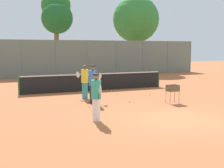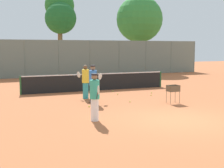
# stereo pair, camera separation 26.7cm
# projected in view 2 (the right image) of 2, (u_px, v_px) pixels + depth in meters

# --- Properties ---
(ground_plane) EXTENTS (80.00, 80.00, 0.00)m
(ground_plane) POSITION_uv_depth(u_px,v_px,m) (179.00, 120.00, 11.51)
(ground_plane) COLOR #B26038
(tennis_net) EXTENTS (9.35, 0.10, 1.07)m
(tennis_net) POSITION_uv_depth(u_px,v_px,m) (97.00, 82.00, 19.48)
(tennis_net) COLOR #26592D
(tennis_net) RESTS_ON ground_plane
(back_fence) EXTENTS (30.54, 0.08, 3.38)m
(back_fence) POSITION_uv_depth(u_px,v_px,m) (59.00, 58.00, 28.64)
(back_fence) COLOR slate
(back_fence) RESTS_ON ground_plane
(tree_0) EXTENTS (3.28, 3.28, 7.39)m
(tree_0) POSITION_uv_depth(u_px,v_px,m) (61.00, 18.00, 32.54)
(tree_0) COLOR brown
(tree_0) RESTS_ON ground_plane
(tree_1) EXTENTS (3.17, 3.17, 8.82)m
(tree_1) POSITION_uv_depth(u_px,v_px,m) (60.00, 7.00, 33.76)
(tree_1) COLOR brown
(tree_1) RESTS_ON ground_plane
(tree_3) EXTENTS (5.05, 5.05, 8.30)m
(tree_3) POSITION_uv_depth(u_px,v_px,m) (139.00, 19.00, 34.04)
(tree_3) COLOR brown
(tree_3) RESTS_ON ground_plane
(player_white_outfit) EXTENTS (0.50, 0.87, 1.77)m
(player_white_outfit) POSITION_uv_depth(u_px,v_px,m) (85.00, 81.00, 16.35)
(player_white_outfit) COLOR teal
(player_white_outfit) RESTS_ON ground_plane
(player_red_cap) EXTENTS (0.36, 0.92, 1.74)m
(player_red_cap) POSITION_uv_depth(u_px,v_px,m) (95.00, 96.00, 11.33)
(player_red_cap) COLOR white
(player_red_cap) RESTS_ON ground_plane
(player_yellow_shirt) EXTENTS (0.85, 0.59, 1.83)m
(player_yellow_shirt) POSITION_uv_depth(u_px,v_px,m) (93.00, 84.00, 14.98)
(player_yellow_shirt) COLOR #26262D
(player_yellow_shirt) RESTS_ON ground_plane
(ball_cart) EXTENTS (0.56, 0.41, 0.88)m
(ball_cart) POSITION_uv_depth(u_px,v_px,m) (173.00, 90.00, 14.99)
(ball_cart) COLOR brown
(ball_cart) RESTS_ON ground_plane
(tennis_ball_0) EXTENTS (0.07, 0.07, 0.07)m
(tennis_ball_0) POSITION_uv_depth(u_px,v_px,m) (130.00, 102.00, 15.29)
(tennis_ball_0) COLOR #D1E54C
(tennis_ball_0) RESTS_ON ground_plane
(tennis_ball_1) EXTENTS (0.07, 0.07, 0.07)m
(tennis_ball_1) POSITION_uv_depth(u_px,v_px,m) (113.00, 91.00, 18.99)
(tennis_ball_1) COLOR #D1E54C
(tennis_ball_1) RESTS_ON ground_plane
(tennis_ball_2) EXTENTS (0.07, 0.07, 0.07)m
(tennis_ball_2) POSITION_uv_depth(u_px,v_px,m) (151.00, 95.00, 17.43)
(tennis_ball_2) COLOR #D1E54C
(tennis_ball_2) RESTS_ON ground_plane
(tennis_ball_3) EXTENTS (0.07, 0.07, 0.07)m
(tennis_ball_3) POSITION_uv_depth(u_px,v_px,m) (89.00, 106.00, 14.05)
(tennis_ball_3) COLOR #D1E54C
(tennis_ball_3) RESTS_ON ground_plane
(tennis_ball_4) EXTENTS (0.07, 0.07, 0.07)m
(tennis_ball_4) POSITION_uv_depth(u_px,v_px,m) (151.00, 93.00, 18.34)
(tennis_ball_4) COLOR #D1E54C
(tennis_ball_4) RESTS_ON ground_plane
(tennis_ball_5) EXTENTS (0.07, 0.07, 0.07)m
(tennis_ball_5) POSITION_uv_depth(u_px,v_px,m) (118.00, 94.00, 17.84)
(tennis_ball_5) COLOR #D1E54C
(tennis_ball_5) RESTS_ON ground_plane
(parked_car) EXTENTS (4.20, 1.70, 1.60)m
(parked_car) POSITION_uv_depth(u_px,v_px,m) (82.00, 67.00, 31.99)
(parked_car) COLOR #B2B7BC
(parked_car) RESTS_ON ground_plane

